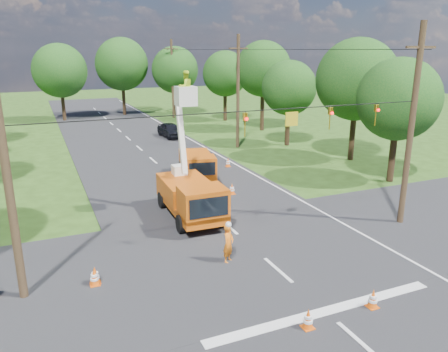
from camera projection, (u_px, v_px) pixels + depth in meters
name	position (u px, v px, depth m)	size (l,w,h in m)	color
ground	(153.00, 161.00, 35.43)	(140.00, 140.00, 0.00)	#284414
road_main	(153.00, 161.00, 35.43)	(12.00, 100.00, 0.06)	black
road_cross	(255.00, 251.00, 19.57)	(56.00, 10.00, 0.07)	black
stop_bar	(325.00, 313.00, 14.99)	(9.00, 0.45, 0.02)	silver
edge_line	(217.00, 155.00, 37.57)	(0.12, 90.00, 0.02)	silver
bucket_truck	(191.00, 189.00, 23.00)	(2.61, 6.17, 7.70)	#C24F0D
second_truck	(197.00, 165.00, 30.17)	(3.07, 5.63, 2.00)	#C24F0D
ground_worker	(228.00, 244.00, 18.34)	(0.61, 0.40, 1.69)	#FFA015
distant_car	(171.00, 130.00, 44.81)	(1.76, 4.36, 1.49)	black
traffic_cone_0	(308.00, 319.00, 14.02)	(0.38, 0.38, 0.71)	#DF540B
traffic_cone_1	(373.00, 299.00, 15.16)	(0.38, 0.38, 0.71)	#DF540B
traffic_cone_2	(220.00, 196.00, 25.88)	(0.38, 0.38, 0.71)	#DF540B
traffic_cone_3	(232.00, 189.00, 27.11)	(0.38, 0.38, 0.71)	#DF540B
traffic_cone_4	(95.00, 275.00, 16.74)	(0.38, 0.38, 0.71)	#DF540B
traffic_cone_5	(94.00, 277.00, 16.60)	(0.38, 0.38, 0.71)	#DF540B
traffic_cone_7	(228.00, 162.00, 33.49)	(0.38, 0.38, 0.71)	#DF540B
pole_right_near	(411.00, 126.00, 21.40)	(1.80, 0.30, 10.00)	#4C3823
pole_right_mid	(238.00, 91.00, 39.02)	(1.80, 0.30, 10.00)	#4C3823
pole_right_far	(172.00, 78.00, 56.64)	(1.80, 0.30, 10.00)	#4C3823
pole_left	(7.00, 179.00, 14.69)	(0.30, 0.30, 9.00)	#4C3823
signal_span	(304.00, 117.00, 18.78)	(18.00, 0.29, 1.07)	black
tree_right_a	(399.00, 99.00, 28.47)	(5.40, 5.40, 8.28)	#382616
tree_right_b	(357.00, 80.00, 34.08)	(6.40, 6.40, 9.65)	#382616
tree_right_c	(289.00, 88.00, 39.88)	(5.00, 5.00, 7.83)	#382616
tree_right_d	(263.00, 69.00, 47.16)	(6.00, 6.00, 9.70)	#382616
tree_right_e	(225.00, 74.00, 54.06)	(5.60, 5.60, 8.63)	#382616
tree_far_a	(60.00, 71.00, 53.82)	(6.60, 6.60, 9.50)	#382616
tree_far_b	(122.00, 64.00, 58.47)	(7.00, 7.00, 10.32)	#382616
tree_far_c	(175.00, 70.00, 58.52)	(6.20, 6.20, 9.18)	#382616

